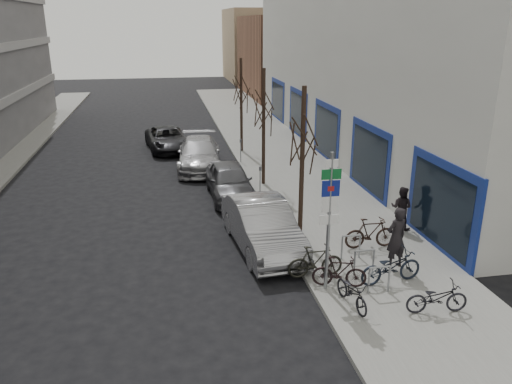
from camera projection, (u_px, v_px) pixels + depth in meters
name	position (u px, v px, depth m)	size (l,w,h in m)	color
ground	(243.00, 301.00, 14.03)	(120.00, 120.00, 0.00)	black
sidewalk_east	(302.00, 183.00, 24.09)	(5.00, 70.00, 0.15)	slate
commercial_building	(476.00, 64.00, 30.26)	(20.00, 32.00, 10.00)	#B7B7B2
brick_building_far	(304.00, 56.00, 52.20)	(12.00, 14.00, 8.00)	brown
tan_building_far	(277.00, 45.00, 66.07)	(13.00, 12.00, 9.00)	#937A5B
highway_sign_pole	(329.00, 214.00, 13.64)	(0.55, 0.10, 4.20)	gray
bike_rack	(364.00, 259.00, 15.04)	(0.66, 2.26, 0.83)	gray
tree_near	(303.00, 129.00, 16.41)	(1.80, 1.80, 5.50)	black
tree_mid	(264.00, 100.00, 22.45)	(1.80, 1.80, 5.50)	black
tree_far	(241.00, 83.00, 28.50)	(1.80, 1.80, 5.50)	black
meter_front	(291.00, 225.00, 16.90)	(0.10, 0.08, 1.27)	gray
meter_mid	(260.00, 178.00, 22.01)	(0.10, 0.08, 1.27)	gray
meter_back	(241.00, 148.00, 27.13)	(0.10, 0.08, 1.27)	gray
bike_near_left	(352.00, 290.00, 13.36)	(0.48, 1.58, 0.97)	black
bike_near_right	(339.00, 272.00, 14.35)	(0.47, 1.58, 0.96)	black
bike_mid_curb	(391.00, 264.00, 14.54)	(0.59, 1.95, 1.19)	black
bike_mid_inner	(315.00, 261.00, 14.89)	(0.51, 1.72, 1.04)	black
bike_far_curb	(437.00, 295.00, 13.05)	(0.50, 1.66, 1.01)	black
bike_far_inner	(371.00, 233.00, 16.82)	(0.54, 1.81, 1.10)	black
parked_car_front	(262.00, 226.00, 17.03)	(1.78, 5.11, 1.68)	#9D9DA2
parked_car_mid	(230.00, 181.00, 22.05)	(1.82, 4.52, 1.54)	#4D4D52
parked_car_back	(199.00, 154.00, 26.46)	(2.21, 5.44, 1.58)	#9D9CA1
lane_car	(167.00, 139.00, 30.33)	(2.26, 4.90, 1.36)	black
pedestrian_near	(396.00, 238.00, 15.36)	(0.72, 0.47, 1.98)	black
pedestrian_far	(401.00, 208.00, 18.31)	(0.61, 0.41, 1.64)	black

